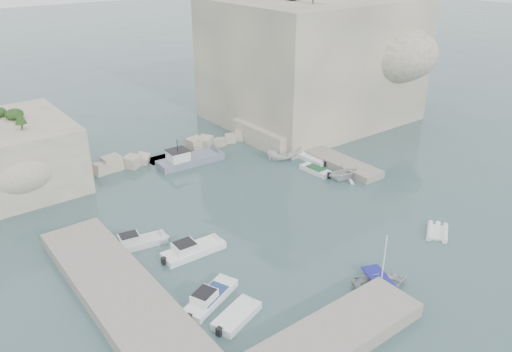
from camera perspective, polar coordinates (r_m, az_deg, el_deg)
ground at (r=46.36m, az=4.53°, el=-5.87°), size 400.00×400.00×0.00m
cliff_east at (r=73.90m, az=6.35°, el=13.01°), size 26.00×22.00×17.00m
cliff_terrace at (r=65.87m, az=2.67°, el=5.06°), size 8.00×10.00×2.50m
quay_west at (r=37.94m, az=-14.56°, el=-13.65°), size 5.00×24.00×1.10m
quay_south at (r=33.30m, az=5.98°, el=-19.35°), size 18.00×4.00×1.10m
ledge_east at (r=61.04m, az=7.83°, el=2.32°), size 3.00×16.00×0.80m
breakwater at (r=61.94m, az=-9.77°, el=2.83°), size 28.00×3.00×1.40m
motorboat_d at (r=37.83m, az=-5.18°, el=-14.00°), size 5.76×3.70×1.40m
motorboat_b at (r=42.99m, az=-7.11°, el=-8.73°), size 5.93×2.07×1.40m
motorboat_a at (r=44.82m, az=-13.27°, el=-7.73°), size 5.56×2.49×1.40m
motorboat_e at (r=36.23m, az=-2.21°, el=-15.98°), size 4.53×2.98×0.70m
rowboat at (r=40.19m, az=14.05°, el=-12.09°), size 5.26×4.56×0.91m
inflatable_dinghy at (r=48.16m, az=19.99°, el=-6.19°), size 3.77×3.24×0.44m
tender_east_a at (r=56.13m, az=9.87°, el=-0.38°), size 4.32×3.90×2.00m
tender_east_b at (r=57.37m, az=6.83°, el=0.41°), size 1.72×4.30×0.70m
tender_east_c at (r=60.31m, az=6.44°, el=1.70°), size 1.65×4.32×0.70m
tender_east_d at (r=60.45m, az=3.21°, el=1.88°), size 4.57×3.20×1.65m
work_boat at (r=59.85m, az=-7.47°, el=1.45°), size 8.83×2.92×2.20m
rowboat_mast at (r=38.73m, az=14.45°, el=-9.07°), size 0.10×0.10×4.20m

